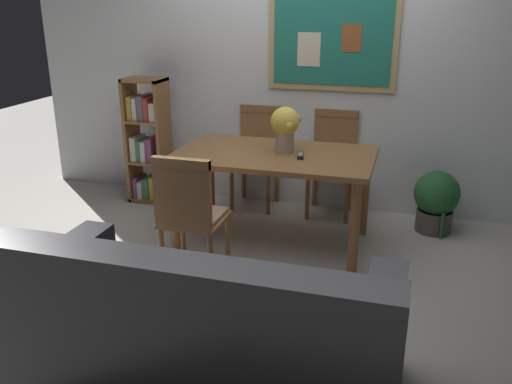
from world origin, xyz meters
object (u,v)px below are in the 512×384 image
leather_couch (204,337)px  potted_ivy (436,200)px  dining_chair_far_left (258,148)px  tv_remote (301,156)px  dining_chair_near_left (189,210)px  dining_chair_far_right (333,154)px  dining_table (274,165)px  bookshelf (148,145)px  flower_vase (285,126)px

leather_couch → potted_ivy: leather_couch is taller
dining_chair_far_left → tv_remote: size_ratio=5.64×
dining_chair_far_left → leather_couch: dining_chair_far_left is taller
dining_chair_near_left → dining_chair_far_right: 1.74m
dining_table → leather_couch: 1.81m
dining_chair_far_left → dining_chair_near_left: bearing=-89.9°
dining_table → tv_remote: size_ratio=9.19×
potted_ivy → bookshelf: bearing=179.6°
leather_couch → potted_ivy: size_ratio=3.04×
dining_chair_far_left → bookshelf: bookshelf is taller
dining_chair_far_right → dining_chair_far_left: size_ratio=1.00×
dining_chair_near_left → tv_remote: size_ratio=5.64×
dining_chair_far_left → dining_chair_far_right: bearing=-0.6°
leather_couch → dining_chair_far_right: bearing=85.3°
dining_table → dining_chair_near_left: bearing=-114.1°
bookshelf → potted_ivy: 2.61m
dining_chair_near_left → bookshelf: 1.73m
dining_table → bookshelf: bearing=156.3°
dining_chair_far_left → bookshelf: 1.03m
dining_chair_far_left → flower_vase: (0.43, -0.74, 0.39)m
bookshelf → tv_remote: bookshelf is taller
dining_chair_far_right → flower_vase: size_ratio=2.67×
dining_chair_near_left → dining_chair_far_right: size_ratio=1.00×
flower_vase → dining_table: bearing=-136.1°
bookshelf → potted_ivy: size_ratio=1.95×
dining_chair_far_right → bookshelf: 1.71m
dining_table → dining_chair_near_left: size_ratio=1.63×
dining_chair_near_left → leather_couch: (0.48, -0.97, -0.22)m
flower_vase → potted_ivy: bearing=24.3°
dining_chair_near_left → dining_chair_far_right: (0.69, 1.59, 0.00)m
potted_ivy → tv_remote: bearing=-147.7°
dining_chair_near_left → dining_chair_far_right: same height
dining_table → tv_remote: tv_remote is taller
leather_couch → dining_table: bearing=93.9°
bookshelf → dining_chair_far_right: bearing=6.4°
dining_chair_near_left → dining_chair_far_left: same height
bookshelf → potted_ivy: (2.59, -0.02, -0.27)m
potted_ivy → tv_remote: size_ratio=3.67×
dining_table → flower_vase: (0.07, 0.06, 0.29)m
dining_chair_far_right → dining_chair_far_left: (-0.69, 0.01, 0.00)m
leather_couch → dining_chair_near_left: bearing=116.2°
dining_chair_near_left → dining_chair_far_left: bearing=90.1°
potted_ivy → leather_couch: bearing=-115.0°
dining_chair_far_right → bookshelf: (-1.70, -0.19, 0.01)m
flower_vase → bookshelf: bearing=159.4°
leather_couch → tv_remote: (0.09, 1.72, 0.43)m
dining_chair_far_left → potted_ivy: size_ratio=1.54×
dining_chair_near_left → tv_remote: dining_chair_near_left is taller
dining_table → dining_chair_far_right: (0.33, 0.79, -0.10)m
dining_chair_near_left → dining_chair_far_left: (-0.00, 1.60, 0.00)m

